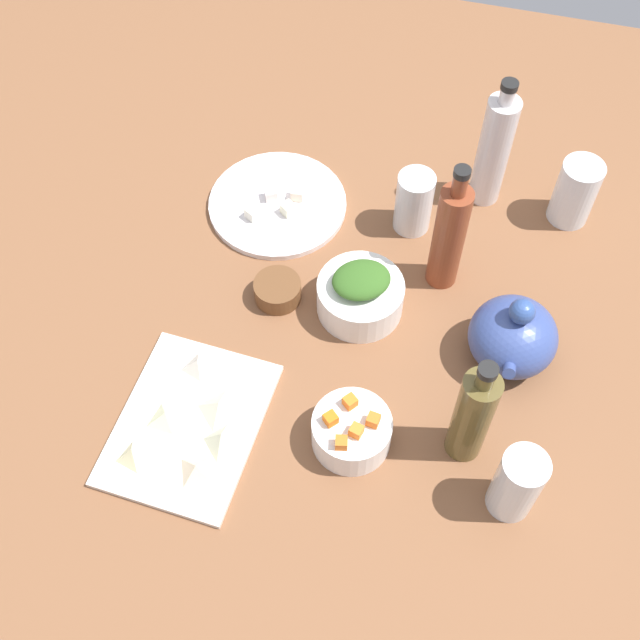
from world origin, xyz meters
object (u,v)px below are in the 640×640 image
(bowl_small_side, at_px, (278,290))
(teapot, at_px, (513,336))
(plate_tofu, at_px, (278,204))
(bottle_0, at_px, (473,415))
(bowl_greens, at_px, (360,297))
(drinking_glass_0, at_px, (414,202))
(drinking_glass_1, at_px, (517,484))
(bottle_1, at_px, (449,236))
(bowl_carrots, at_px, (351,432))
(drinking_glass_2, at_px, (575,192))
(cutting_board, at_px, (189,424))
(bottle_2, at_px, (494,150))

(bowl_small_side, height_order, teapot, teapot)
(plate_tofu, relative_size, bottle_0, 1.07)
(plate_tofu, relative_size, bowl_greens, 1.75)
(teapot, height_order, drinking_glass_0, teapot)
(teapot, height_order, drinking_glass_1, teapot)
(bottle_1, height_order, drinking_glass_0, bottle_1)
(bowl_carrots, bearing_deg, drinking_glass_2, 152.48)
(cutting_board, xyz_separation_m, drinking_glass_2, (-0.58, 0.53, 0.06))
(bottle_1, bearing_deg, cutting_board, -40.88)
(bowl_carrots, relative_size, drinking_glass_0, 1.00)
(bottle_0, bearing_deg, bowl_greens, -134.79)
(bottle_1, bearing_deg, bottle_2, 168.12)
(plate_tofu, relative_size, drinking_glass_2, 1.99)
(bowl_greens, bearing_deg, plate_tofu, -132.81)
(bottle_0, bearing_deg, drinking_glass_2, 167.41)
(bottle_1, xyz_separation_m, drinking_glass_1, (0.38, 0.17, -0.05))
(plate_tofu, bearing_deg, drinking_glass_1, 46.36)
(drinking_glass_1, bearing_deg, bowl_greens, -134.20)
(bottle_1, relative_size, drinking_glass_2, 2.10)
(bottle_2, height_order, drinking_glass_1, bottle_2)
(bottle_1, bearing_deg, teapot, 45.49)
(teapot, bearing_deg, bottle_0, -13.93)
(bowl_carrots, height_order, bottle_1, bottle_1)
(plate_tofu, bearing_deg, bowl_carrots, 29.43)
(bottle_1, relative_size, bottle_2, 1.01)
(drinking_glass_0, relative_size, drinking_glass_2, 0.95)
(bowl_carrots, bearing_deg, drinking_glass_0, 179.12)
(drinking_glass_0, bearing_deg, bowl_small_side, -41.48)
(bowl_carrots, distance_m, bottle_1, 0.36)
(bowl_small_side, bearing_deg, bowl_carrots, 38.53)
(plate_tofu, height_order, teapot, teapot)
(cutting_board, bearing_deg, teapot, 118.57)
(cutting_board, relative_size, bottle_1, 1.04)
(bowl_greens, height_order, bowl_small_side, bowl_greens)
(drinking_glass_1, bearing_deg, drinking_glass_2, 176.68)
(teapot, height_order, bottle_2, bottle_2)
(bowl_small_side, height_order, drinking_glass_0, drinking_glass_0)
(cutting_board, distance_m, bowl_carrots, 0.25)
(plate_tofu, relative_size, bottle_1, 0.95)
(bottle_0, distance_m, drinking_glass_0, 0.44)
(cutting_board, relative_size, teapot, 1.74)
(plate_tofu, distance_m, bottle_0, 0.58)
(cutting_board, relative_size, bowl_small_side, 3.46)
(bottle_0, height_order, drinking_glass_0, bottle_0)
(drinking_glass_2, bearing_deg, drinking_glass_1, -3.32)
(teapot, bearing_deg, cutting_board, -61.43)
(bowl_small_side, xyz_separation_m, bottle_1, (-0.11, 0.26, 0.10))
(plate_tofu, height_order, drinking_glass_2, drinking_glass_2)
(bowl_greens, relative_size, bowl_carrots, 1.20)
(bowl_greens, height_order, bowl_carrots, bowl_greens)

